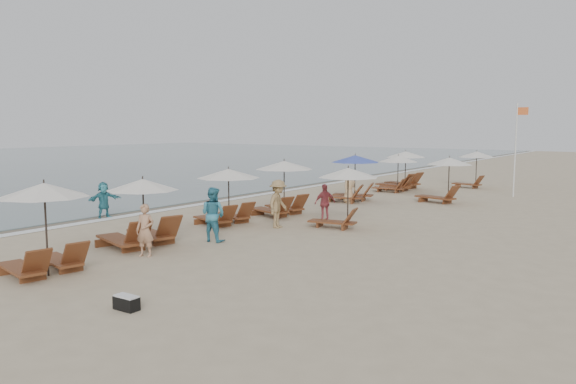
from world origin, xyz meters
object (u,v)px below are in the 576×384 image
Objects in this scene: inland_station_1 at (443,175)px; flag_pole_near at (516,146)px; lounger_station_6 at (401,171)px; inland_station_0 at (343,188)px; lounger_station_0 at (42,228)px; beachgoer_far_b at (349,186)px; lounger_station_5 at (395,172)px; beachgoer_mid_a at (213,214)px; beachgoer_far_a at (325,203)px; beachgoer_near at (145,230)px; beachgoer_mid_b at (278,204)px; duffel_bag at (126,302)px; lounger_station_4 at (351,178)px; lounger_station_3 at (280,187)px; lounger_station_2 at (225,194)px; inland_station_2 at (473,164)px; lounger_station_1 at (138,215)px; waterline_walker at (104,200)px.

flag_pole_near reaches higher than inland_station_1.
lounger_station_6 is 1.12× the size of inland_station_0.
beachgoer_far_b is at bearing 90.87° from lounger_station_0.
flag_pole_near is at bearing 13.29° from lounger_station_5.
flag_pole_near reaches higher than beachgoer_far_b.
beachgoer_far_a is at bearing -105.85° from beachgoer_mid_a.
beachgoer_near is 1.03× the size of beachgoer_far_a.
duffel_bag is at bearing -172.23° from beachgoer_mid_b.
lounger_station_4 is at bearing -0.32° from beachgoer_mid_b.
beachgoer_mid_b is 2.31m from beachgoer_far_a.
lounger_station_6 is (-0.00, 12.22, -0.13)m from lounger_station_3.
duffel_bag is (0.47, -19.40, -1.20)m from inland_station_1.
lounger_station_2 is 5.62m from beachgoer_near.
beachgoer_far_b is at bearing -85.98° from lounger_station_6.
inland_station_2 is 4.62× the size of duffel_bag.
flag_pole_near is at bearing -164.10° from beachgoer_far_a.
lounger_station_1 is at bearing -98.22° from inland_station_2.
beachgoer_far_a is 0.90× the size of beachgoer_far_b.
beachgoer_mid_a is (1.84, -2.63, -0.27)m from lounger_station_2.
flag_pole_near is (6.48, 19.70, 1.73)m from lounger_station_1.
waterline_walker is at bearing 134.40° from lounger_station_0.
lounger_station_1 is at bearing -90.87° from lounger_station_5.
beachgoer_near reaches higher than beachgoer_far_a.
beachgoer_far_b is at bearing 117.17° from inland_station_0.
lounger_station_3 is 13.91m from flag_pole_near.
beachgoer_far_a is at bearing 44.98° from lounger_station_2.
lounger_station_5 is 1.63× the size of beachgoer_near.
flag_pole_near is at bearing 85.62° from duffel_bag.
beachgoer_near is 21.23m from flag_pole_near.
beachgoer_far_a is at bearing -108.57° from flag_pole_near.
lounger_station_1 is at bearing 16.84° from beachgoer_far_a.
beachgoer_near is (1.00, -19.02, -0.38)m from lounger_station_5.
lounger_station_4 reaches higher than beachgoer_mid_a.
lounger_station_3 is at bearing -36.89° from waterline_walker.
inland_station_1 is (4.21, 7.77, 0.15)m from lounger_station_3.
lounger_station_1 is 18.23m from lounger_station_5.
lounger_station_6 is at bearing 101.10° from duffel_bag.
beachgoer_far_b is at bearing 83.34° from lounger_station_2.
lounger_station_5 reaches higher than beachgoer_mid_a.
lounger_station_0 is 1.00× the size of lounger_station_5.
flag_pole_near reaches higher than lounger_station_2.
lounger_station_4 is at bearing -125.95° from beachgoer_far_a.
beachgoer_far_a reaches higher than duffel_bag.
inland_station_1 reaches higher than lounger_station_5.
beachgoer_far_a is (2.34, -0.19, -0.46)m from lounger_station_3.
inland_station_0 is 10.69m from duffel_bag.
beachgoer_far_a is (1.04, 8.10, -0.02)m from beachgoer_near.
lounger_station_2 is at bearing 87.64° from beachgoer_near.
inland_station_1 is 16.32m from beachgoer_near.
lounger_station_5 is (-0.01, 5.19, -0.05)m from lounger_station_4.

